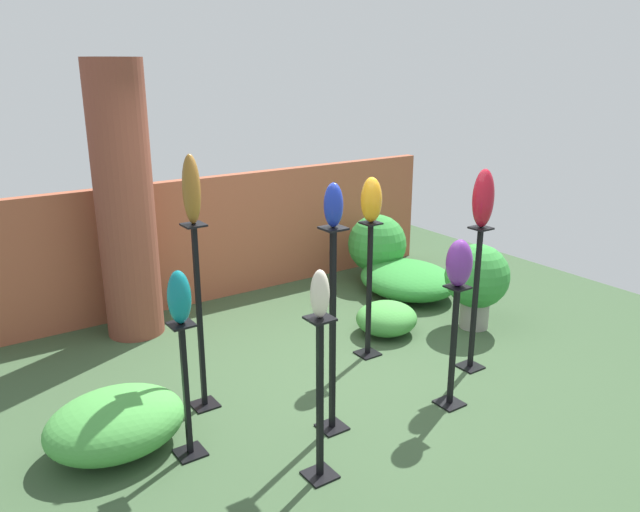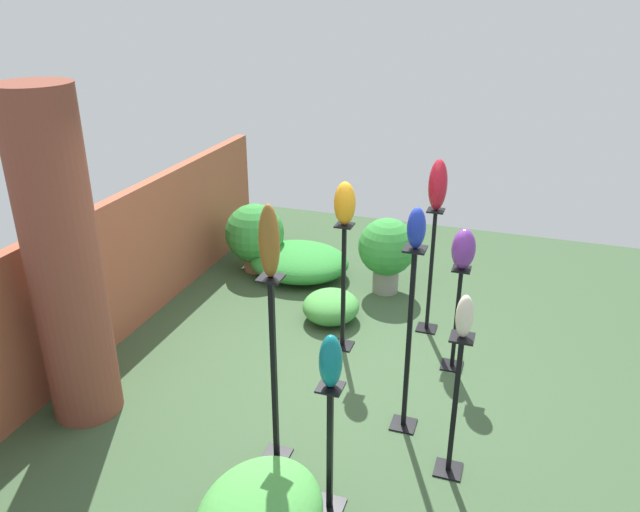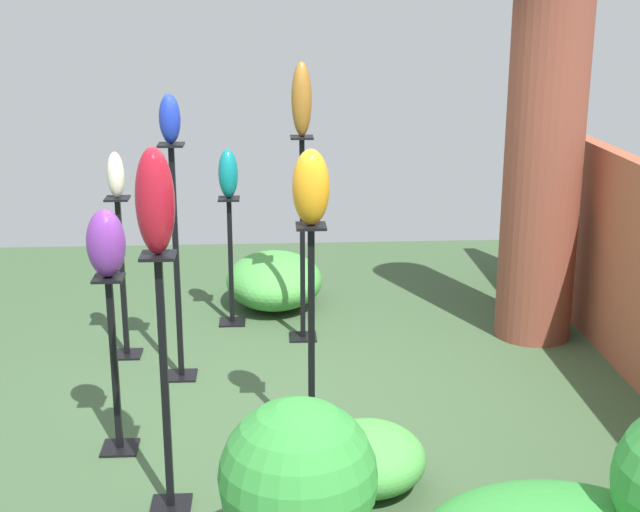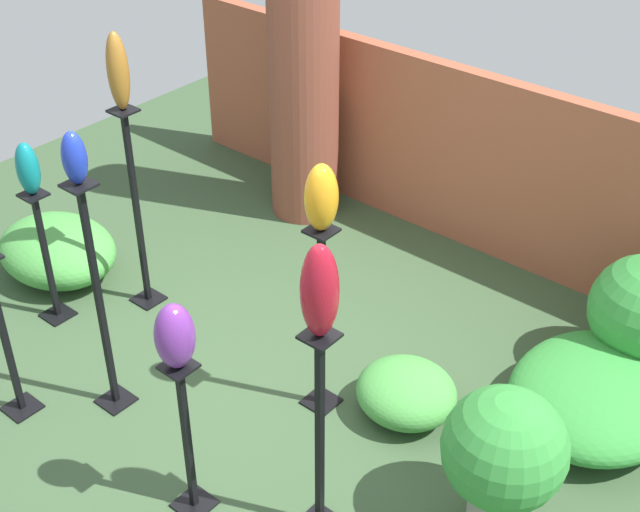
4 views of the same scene
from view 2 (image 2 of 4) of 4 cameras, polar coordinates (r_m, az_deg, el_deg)
name	(u,v)px [view 2 (image 2 of 4)]	position (r m, az deg, el deg)	size (l,w,h in m)	color
ground_plane	(347,367)	(5.94, 2.47, -10.12)	(8.00, 8.00, 0.00)	#385133
brick_wall_back	(125,265)	(6.54, -17.41, -0.76)	(5.60, 0.12, 1.43)	#9E5138
brick_pillar	(64,264)	(5.13, -22.36, -0.64)	(0.56, 0.56, 2.69)	brown
pedestal_ruby	(431,276)	(6.34, 10.07, -1.86)	(0.20, 0.20, 1.31)	black
pedestal_teal	(330,455)	(4.31, 0.91, -17.74)	(0.20, 0.20, 1.00)	black
pedestal_cobalt	(408,349)	(4.88, 8.08, -8.39)	(0.20, 0.20, 1.57)	black
pedestal_violet	(456,324)	(5.83, 12.33, -6.06)	(0.20, 0.20, 1.02)	black
pedestal_bronze	(274,379)	(4.57, -4.21, -11.13)	(0.20, 0.20, 1.51)	black
pedestal_ivory	(454,413)	(4.63, 12.17, -13.83)	(0.20, 0.20, 1.15)	black
pedestal_amber	(343,293)	(5.96, 2.15, -3.37)	(0.20, 0.20, 1.29)	black
art_vase_ruby	(438,185)	(6.00, 10.72, 6.41)	(0.18, 0.18, 0.50)	maroon
art_vase_teal	(331,361)	(3.86, 0.98, -9.60)	(0.16, 0.15, 0.37)	#0F727A
art_vase_cobalt	(416,228)	(4.44, 8.81, 2.55)	(0.13, 0.13, 0.31)	#192D9E
art_vase_violet	(464,249)	(5.51, 12.99, 0.63)	(0.20, 0.21, 0.37)	#6B2D8C
art_vase_bronze	(269,241)	(4.05, -4.66, 1.34)	(0.13, 0.14, 0.51)	brown
art_vase_ivory	(464,316)	(4.21, 13.07, -5.39)	(0.12, 0.11, 0.31)	beige
art_vase_amber	(345,203)	(5.61, 2.28, 4.83)	(0.18, 0.20, 0.40)	orange
potted_plant_front_left	(387,249)	(7.11, 6.14, 0.60)	(0.66, 0.66, 0.89)	gray
potted_plant_mid_left	(255,234)	(7.68, -5.98, 1.98)	(0.72, 0.72, 0.85)	#936B4C
foliage_bed_east	(299,262)	(7.59, -1.93, -0.51)	(1.03, 1.23, 0.38)	#338C38
foliage_bed_center	(331,307)	(6.61, 1.00, -4.64)	(0.63, 0.60, 0.32)	#479942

